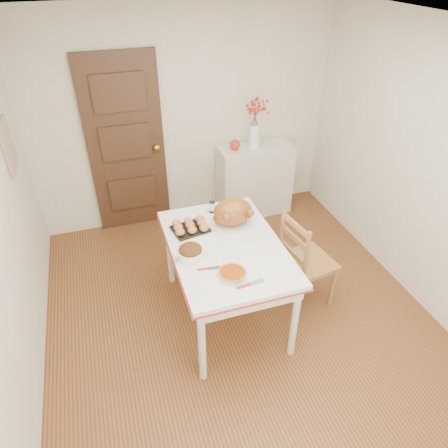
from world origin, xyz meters
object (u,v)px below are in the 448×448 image
object	(u,v)px
sideboard	(254,180)
chair_oak	(308,260)
pumpkin_pie	(232,273)
kitchen_table	(226,281)
turkey_platter	(233,213)

from	to	relation	value
sideboard	chair_oak	bearing A→B (deg)	-94.33
chair_oak	sideboard	bearing A→B (deg)	-12.94
sideboard	pumpkin_pie	xyz separation A→B (m)	(-0.99, -2.01, 0.40)
sideboard	kitchen_table	bearing A→B (deg)	-119.38
kitchen_table	chair_oak	size ratio (longest dim) A/B	1.38
sideboard	turkey_platter	bearing A→B (deg)	-119.23
sideboard	turkey_platter	xyz separation A→B (m)	(-0.77, -1.37, 0.50)
kitchen_table	sideboard	bearing A→B (deg)	60.62
chair_oak	pumpkin_pie	size ratio (longest dim) A/B	4.34
chair_oak	pumpkin_pie	bearing A→B (deg)	102.40
sideboard	chair_oak	world-z (taller)	chair_oak
sideboard	turkey_platter	distance (m)	1.65
turkey_platter	pumpkin_pie	size ratio (longest dim) A/B	1.78
kitchen_table	pumpkin_pie	world-z (taller)	pumpkin_pie
kitchen_table	pumpkin_pie	xyz separation A→B (m)	(-0.07, -0.38, 0.44)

